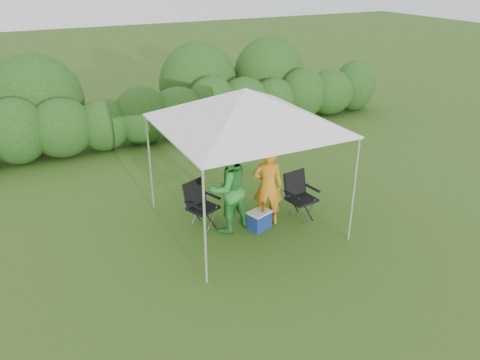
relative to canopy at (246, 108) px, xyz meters
name	(u,v)px	position (x,y,z in m)	size (l,w,h in m)	color
ground	(256,234)	(0.00, -0.50, -2.46)	(70.00, 70.00, 0.00)	#385C1C
hedge	(163,114)	(0.10, 5.50, -1.63)	(16.04, 1.53, 1.80)	#27521A
canopy	(246,108)	(0.00, 0.00, 0.00)	(3.10, 3.10, 2.83)	silver
chair_right	(299,192)	(1.13, -0.26, -1.91)	(0.67, 0.62, 0.98)	black
chair_left	(199,202)	(-0.87, 0.32, -1.92)	(0.72, 0.70, 0.96)	black
man	(268,186)	(0.41, -0.19, -1.63)	(0.61, 0.40, 1.67)	orange
woman	(227,188)	(-0.42, -0.06, -1.54)	(0.89, 0.70, 1.84)	#2C8933
cooler	(259,220)	(0.16, -0.33, -2.27)	(0.53, 0.45, 0.38)	navy
bottle	(263,207)	(0.22, -0.37, -1.97)	(0.06, 0.06, 0.23)	#592D0C
lawn_toy	(303,141)	(3.57, 3.21, -2.31)	(0.66, 0.55, 0.33)	yellow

